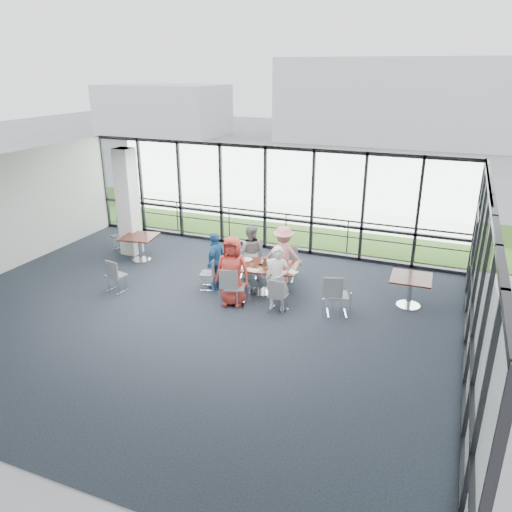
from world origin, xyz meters
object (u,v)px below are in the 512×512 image
at_px(structural_column, 128,202).
at_px(diner_near_right, 278,279).
at_px(side_table_right, 411,281).
at_px(chair_spare_la, 116,275).
at_px(chair_spare_lb, 120,236).
at_px(diner_far_left, 251,252).
at_px(chair_main_nl, 235,287).
at_px(chair_main_fl, 249,260).
at_px(chair_main_fr, 286,265).
at_px(chair_main_end, 209,274).
at_px(chair_spare_r, 338,295).
at_px(diner_near_left, 233,271).
at_px(diner_far_right, 283,255).
at_px(diner_end, 216,260).
at_px(side_table_left, 140,239).
at_px(chair_main_nr, 278,295).
at_px(main_table, 261,270).

height_order(structural_column, diner_near_right, structural_column).
xyz_separation_m(side_table_right, chair_spare_la, (-6.99, -1.93, -0.21)).
xyz_separation_m(side_table_right, chair_spare_lb, (-8.74, 0.61, -0.17)).
distance_m(diner_far_left, chair_main_nl, 1.66).
bearing_deg(chair_main_fl, chair_main_fr, 172.54).
xyz_separation_m(structural_column, diner_near_right, (5.42, -1.88, -0.82)).
distance_m(structural_column, chair_main_nl, 5.01).
xyz_separation_m(side_table_right, chair_main_end, (-4.89, -0.91, -0.23)).
height_order(side_table_right, chair_spare_lb, chair_spare_lb).
distance_m(side_table_right, chair_spare_r, 1.84).
bearing_deg(chair_main_end, diner_near_left, 42.19).
bearing_deg(diner_far_right, chair_main_end, 26.11).
height_order(diner_end, chair_main_nl, diner_end).
distance_m(chair_main_fr, chair_spare_r, 2.27).
xyz_separation_m(side_table_left, diner_far_left, (3.55, -0.06, 0.12)).
bearing_deg(side_table_left, chair_spare_lb, 155.78).
bearing_deg(diner_near_right, diner_near_left, -179.77).
bearing_deg(structural_column, chair_main_fr, -1.96).
bearing_deg(side_table_right, chair_spare_lb, 176.00).
xyz_separation_m(chair_main_nr, chair_spare_r, (1.31, 0.38, 0.07)).
distance_m(structural_column, chair_main_end, 3.88).
height_order(side_table_left, chair_main_nr, chair_main_nr).
xyz_separation_m(diner_near_left, chair_spare_lb, (-4.79, 2.09, -0.38)).
bearing_deg(chair_main_end, chair_main_fr, 111.25).
distance_m(diner_far_left, chair_spare_lb, 4.64).
relative_size(chair_main_nl, chair_main_fl, 0.97).
bearing_deg(diner_far_right, chair_spare_lb, -11.92).
bearing_deg(structural_column, main_table, -14.09).
distance_m(structural_column, diner_far_right, 5.12).
height_order(chair_main_nl, chair_main_end, chair_main_nl).
distance_m(chair_main_fr, chair_spare_la, 4.40).
bearing_deg(chair_spare_r, side_table_right, 16.54).
xyz_separation_m(structural_column, chair_main_end, (3.40, -1.46, -1.18)).
xyz_separation_m(chair_main_end, chair_spare_la, (-2.10, -1.02, 0.01)).
bearing_deg(chair_spare_lb, diner_near_left, 173.00).
height_order(diner_far_left, diner_end, diner_far_left).
bearing_deg(structural_column, chair_main_nr, -20.01).
xyz_separation_m(chair_main_nr, chair_main_fl, (-1.44, 1.65, 0.08)).
distance_m(diner_near_right, diner_far_left, 1.90).
xyz_separation_m(diner_near_right, diner_far_left, (-1.28, 1.41, -0.01)).
height_order(diner_far_left, chair_main_fr, diner_far_left).
bearing_deg(diner_near_left, side_table_right, 14.30).
distance_m(diner_far_left, chair_main_nr, 2.06).
relative_size(diner_near_left, diner_far_left, 1.12).
relative_size(chair_main_end, chair_spare_la, 0.97).
relative_size(structural_column, diner_near_right, 2.05).
height_order(diner_near_right, diner_far_right, diner_far_right).
bearing_deg(chair_main_end, chair_spare_la, -80.66).
bearing_deg(chair_spare_lb, chair_main_fr, -165.89).
distance_m(diner_far_left, chair_spare_la, 3.50).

